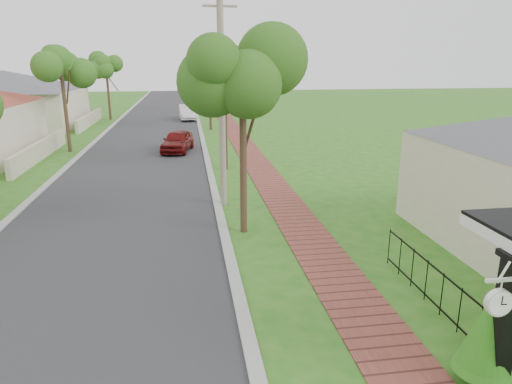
{
  "coord_description": "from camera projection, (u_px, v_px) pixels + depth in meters",
  "views": [
    {
      "loc": [
        -0.38,
        -6.79,
        5.34
      ],
      "look_at": [
        1.61,
        6.37,
        1.5
      ],
      "focal_mm": 32.0,
      "sensor_mm": 36.0,
      "label": 1
    }
  ],
  "objects": [
    {
      "name": "ground",
      "position": [
        220.0,
        378.0,
        7.98
      ],
      "size": [
        160.0,
        160.0,
        0.0
      ],
      "primitive_type": "plane",
      "color": "#276618",
      "rests_on": "ground"
    },
    {
      "name": "kerb_left",
      "position": [
        78.0,
        158.0,
        26.03
      ],
      "size": [
        0.3,
        120.0,
        0.1
      ],
      "primitive_type": "cube",
      "color": "#9E9E99",
      "rests_on": "ground"
    },
    {
      "name": "near_tree",
      "position": [
        243.0,
        86.0,
        13.54
      ],
      "size": [
        2.26,
        2.26,
        5.8
      ],
      "color": "#382619",
      "rests_on": "ground"
    },
    {
      "name": "far_house_grey",
      "position": [
        7.0,
        99.0,
        37.49
      ],
      "size": [
        15.56,
        15.56,
        4.6
      ],
      "color": "beige",
      "rests_on": "ground"
    },
    {
      "name": "parked_car_red",
      "position": [
        177.0,
        141.0,
        27.63
      ],
      "size": [
        2.25,
        4.01,
        1.29
      ],
      "primitive_type": "imported",
      "rotation": [
        0.0,
        0.0,
        -0.2
      ],
      "color": "#5C0D0D",
      "rests_on": "ground"
    },
    {
      "name": "parked_car_white",
      "position": [
        188.0,
        112.0,
        42.51
      ],
      "size": [
        1.68,
        4.26,
        1.38
      ],
      "primitive_type": "imported",
      "rotation": [
        0.0,
        0.0,
        0.05
      ],
      "color": "white",
      "rests_on": "ground"
    },
    {
      "name": "picket_fence",
      "position": [
        480.0,
        327.0,
        8.54
      ],
      "size": [
        0.03,
        8.02,
        1.0
      ],
      "color": "black",
      "rests_on": "ground"
    },
    {
      "name": "utility_pole",
      "position": [
        222.0,
        104.0,
        16.55
      ],
      "size": [
        1.2,
        0.24,
        7.54
      ],
      "color": "gray",
      "rests_on": "ground"
    },
    {
      "name": "porch_post",
      "position": [
        503.0,
        332.0,
        7.38
      ],
      "size": [
        0.48,
        0.48,
        2.52
      ],
      "color": "black",
      "rests_on": "ground"
    },
    {
      "name": "road",
      "position": [
        143.0,
        156.0,
        26.55
      ],
      "size": [
        7.0,
        120.0,
        0.02
      ],
      "primitive_type": "cube",
      "color": "#28282B",
      "rests_on": "ground"
    },
    {
      "name": "sidewalk",
      "position": [
        249.0,
        153.0,
        27.45
      ],
      "size": [
        1.5,
        120.0,
        0.03
      ],
      "primitive_type": "cube",
      "color": "brown",
      "rests_on": "ground"
    },
    {
      "name": "station_clock",
      "position": [
        499.0,
        301.0,
        6.69
      ],
      "size": [
        0.72,
        0.13,
        0.61
      ],
      "color": "white",
      "rests_on": "ground"
    },
    {
      "name": "street_trees",
      "position": [
        149.0,
        73.0,
        31.81
      ],
      "size": [
        10.7,
        37.65,
        5.89
      ],
      "color": "#382619",
      "rests_on": "ground"
    },
    {
      "name": "kerb_right",
      "position": [
        206.0,
        154.0,
        27.08
      ],
      "size": [
        0.3,
        120.0,
        0.1
      ],
      "primitive_type": "cube",
      "color": "#9E9E99",
      "rests_on": "ground"
    }
  ]
}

